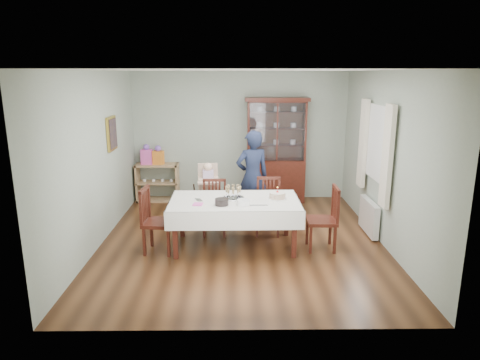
{
  "coord_description": "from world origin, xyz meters",
  "views": [
    {
      "loc": [
        -0.1,
        -6.53,
        2.66
      ],
      "look_at": [
        -0.02,
        0.2,
        0.97
      ],
      "focal_mm": 32.0,
      "sensor_mm": 36.0,
      "label": 1
    }
  ],
  "objects_px": {
    "chair_end_left": "(158,233)",
    "high_chair": "(209,199)",
    "dining_table": "(235,223)",
    "chair_far_left": "(214,218)",
    "woman": "(252,177)",
    "birthday_cake": "(277,196)",
    "sideboard": "(158,182)",
    "gift_bag_orange": "(158,156)",
    "china_cabinet": "(276,149)",
    "chair_end_right": "(322,231)",
    "gift_bag_pink": "(147,155)",
    "champagne_tray": "(233,195)",
    "chair_far_right": "(268,217)"
  },
  "relations": [
    {
      "from": "sideboard",
      "to": "gift_bag_pink",
      "type": "height_order",
      "value": "gift_bag_pink"
    },
    {
      "from": "birthday_cake",
      "to": "chair_far_right",
      "type": "bearing_deg",
      "value": 100.95
    },
    {
      "from": "sideboard",
      "to": "birthday_cake",
      "type": "distance_m",
      "value": 3.39
    },
    {
      "from": "chair_far_left",
      "to": "woman",
      "type": "xyz_separation_m",
      "value": [
        0.66,
        0.63,
        0.57
      ]
    },
    {
      "from": "birthday_cake",
      "to": "sideboard",
      "type": "bearing_deg",
      "value": 133.1
    },
    {
      "from": "gift_bag_orange",
      "to": "dining_table",
      "type": "bearing_deg",
      "value": -57.28
    },
    {
      "from": "dining_table",
      "to": "high_chair",
      "type": "bearing_deg",
      "value": 112.0
    },
    {
      "from": "dining_table",
      "to": "gift_bag_orange",
      "type": "distance_m",
      "value": 3.01
    },
    {
      "from": "dining_table",
      "to": "chair_far_left",
      "type": "bearing_deg",
      "value": 122.12
    },
    {
      "from": "gift_bag_orange",
      "to": "chair_end_left",
      "type": "bearing_deg",
      "value": -80.8
    },
    {
      "from": "gift_bag_pink",
      "to": "chair_far_left",
      "type": "bearing_deg",
      "value": -52.38
    },
    {
      "from": "chair_far_right",
      "to": "chair_end_left",
      "type": "height_order",
      "value": "chair_end_left"
    },
    {
      "from": "chair_end_left",
      "to": "high_chair",
      "type": "height_order",
      "value": "high_chair"
    },
    {
      "from": "woman",
      "to": "gift_bag_pink",
      "type": "xyz_separation_m",
      "value": [
        -2.15,
        1.31,
        0.15
      ]
    },
    {
      "from": "chair_end_left",
      "to": "chair_far_left",
      "type": "bearing_deg",
      "value": -42.24
    },
    {
      "from": "chair_end_right",
      "to": "woman",
      "type": "height_order",
      "value": "woman"
    },
    {
      "from": "chair_far_left",
      "to": "chair_end_left",
      "type": "xyz_separation_m",
      "value": [
        -0.82,
        -0.73,
        0.03
      ]
    },
    {
      "from": "chair_far_right",
      "to": "chair_end_right",
      "type": "distance_m",
      "value": 1.04
    },
    {
      "from": "gift_bag_pink",
      "to": "dining_table",
      "type": "bearing_deg",
      "value": -53.53
    },
    {
      "from": "chair_end_right",
      "to": "woman",
      "type": "xyz_separation_m",
      "value": [
        -1.03,
        1.3,
        0.55
      ]
    },
    {
      "from": "chair_far_right",
      "to": "birthday_cake",
      "type": "height_order",
      "value": "birthday_cake"
    },
    {
      "from": "china_cabinet",
      "to": "chair_end_right",
      "type": "bearing_deg",
      "value": -79.36
    },
    {
      "from": "woman",
      "to": "high_chair",
      "type": "relative_size",
      "value": 1.53
    },
    {
      "from": "dining_table",
      "to": "sideboard",
      "type": "height_order",
      "value": "sideboard"
    },
    {
      "from": "dining_table",
      "to": "birthday_cake",
      "type": "distance_m",
      "value": 0.79
    },
    {
      "from": "chair_far_left",
      "to": "champagne_tray",
      "type": "relative_size",
      "value": 2.69
    },
    {
      "from": "chair_end_right",
      "to": "champagne_tray",
      "type": "xyz_separation_m",
      "value": [
        -1.37,
        0.19,
        0.53
      ]
    },
    {
      "from": "chair_far_left",
      "to": "chair_far_right",
      "type": "xyz_separation_m",
      "value": [
        0.91,
        0.01,
        0.01
      ]
    },
    {
      "from": "chair_end_right",
      "to": "birthday_cake",
      "type": "height_order",
      "value": "chair_end_right"
    },
    {
      "from": "china_cabinet",
      "to": "woman",
      "type": "bearing_deg",
      "value": -112.62
    },
    {
      "from": "chair_end_left",
      "to": "high_chair",
      "type": "relative_size",
      "value": 0.91
    },
    {
      "from": "sideboard",
      "to": "high_chair",
      "type": "height_order",
      "value": "high_chair"
    },
    {
      "from": "high_chair",
      "to": "gift_bag_orange",
      "type": "xyz_separation_m",
      "value": [
        -1.12,
        1.3,
        0.55
      ]
    },
    {
      "from": "gift_bag_pink",
      "to": "gift_bag_orange",
      "type": "height_order",
      "value": "gift_bag_pink"
    },
    {
      "from": "dining_table",
      "to": "high_chair",
      "type": "height_order",
      "value": "high_chair"
    },
    {
      "from": "chair_end_left",
      "to": "woman",
      "type": "xyz_separation_m",
      "value": [
        1.48,
        1.37,
        0.54
      ]
    },
    {
      "from": "high_chair",
      "to": "birthday_cake",
      "type": "bearing_deg",
      "value": -50.2
    },
    {
      "from": "high_chair",
      "to": "chair_end_right",
      "type": "bearing_deg",
      "value": -40.7
    },
    {
      "from": "chair_far_left",
      "to": "gift_bag_pink",
      "type": "xyz_separation_m",
      "value": [
        -1.49,
        1.94,
        0.72
      ]
    },
    {
      "from": "china_cabinet",
      "to": "champagne_tray",
      "type": "bearing_deg",
      "value": -110.13
    },
    {
      "from": "china_cabinet",
      "to": "high_chair",
      "type": "xyz_separation_m",
      "value": [
        -1.34,
        -1.3,
        -0.69
      ]
    },
    {
      "from": "woman",
      "to": "champagne_tray",
      "type": "relative_size",
      "value": 4.95
    },
    {
      "from": "birthday_cake",
      "to": "high_chair",
      "type": "bearing_deg",
      "value": 135.1
    },
    {
      "from": "dining_table",
      "to": "chair_end_left",
      "type": "bearing_deg",
      "value": -170.76
    },
    {
      "from": "china_cabinet",
      "to": "chair_end_left",
      "type": "bearing_deg",
      "value": -127.17
    },
    {
      "from": "chair_far_left",
      "to": "chair_far_right",
      "type": "relative_size",
      "value": 0.97
    },
    {
      "from": "high_chair",
      "to": "champagne_tray",
      "type": "height_order",
      "value": "high_chair"
    },
    {
      "from": "china_cabinet",
      "to": "birthday_cake",
      "type": "distance_m",
      "value": 2.46
    },
    {
      "from": "chair_end_left",
      "to": "birthday_cake",
      "type": "bearing_deg",
      "value": -76.75
    },
    {
      "from": "birthday_cake",
      "to": "chair_far_left",
      "type": "bearing_deg",
      "value": 153.55
    }
  ]
}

